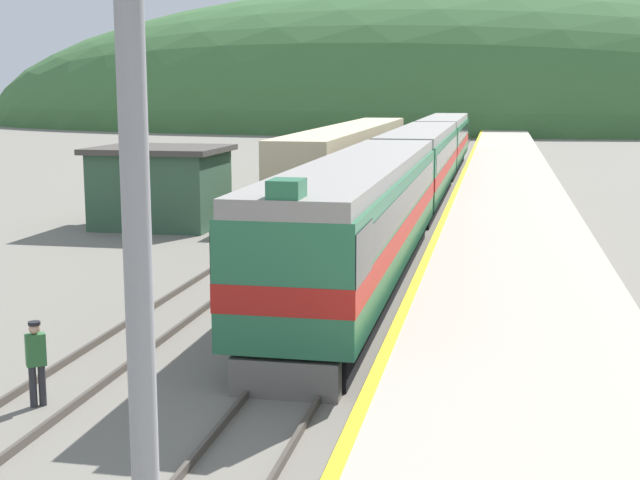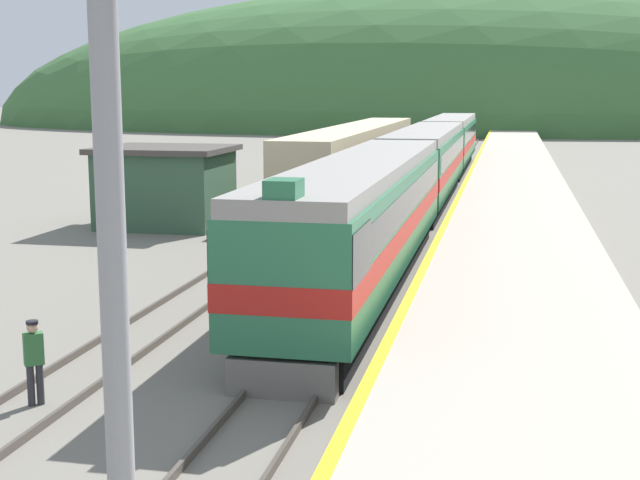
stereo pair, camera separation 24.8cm
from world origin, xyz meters
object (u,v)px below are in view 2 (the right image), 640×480
(express_train_lead_car, at_px, (362,219))
(track_worker, at_px, (34,358))
(carriage_second, at_px, (426,163))
(signal_mast_main, at_px, (106,117))
(siding_train, at_px, (357,158))
(carriage_third, at_px, (451,141))

(express_train_lead_car, relative_size, track_worker, 12.15)
(carriage_second, distance_m, track_worker, 32.09)
(express_train_lead_car, xyz_separation_m, carriage_second, (0.00, 20.72, -0.01))
(express_train_lead_car, distance_m, carriage_second, 20.72)
(signal_mast_main, bearing_deg, siding_train, 97.49)
(carriage_second, xyz_separation_m, carriage_third, (0.00, 19.91, 0.00))
(express_train_lead_car, height_order, carriage_third, express_train_lead_car)
(carriage_second, height_order, signal_mast_main, signal_mast_main)
(carriage_second, distance_m, signal_mast_main, 41.14)
(carriage_third, distance_m, signal_mast_main, 60.99)
(carriage_second, relative_size, carriage_third, 1.00)
(siding_train, height_order, signal_mast_main, signal_mast_main)
(signal_mast_main, relative_size, track_worker, 5.32)
(carriage_third, distance_m, siding_train, 15.79)
(track_worker, bearing_deg, express_train_lead_car, 67.83)
(carriage_second, distance_m, carriage_third, 19.91)
(carriage_third, bearing_deg, signal_mast_main, -88.55)
(siding_train, bearing_deg, carriage_third, 73.54)
(express_train_lead_car, bearing_deg, carriage_second, 90.00)
(express_train_lead_car, bearing_deg, siding_train, 99.96)
(express_train_lead_car, bearing_deg, track_worker, -112.17)
(carriage_second, relative_size, signal_mast_main, 2.16)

